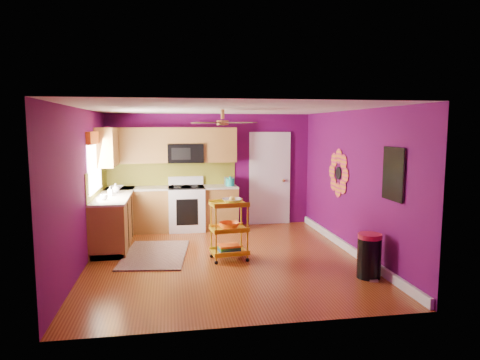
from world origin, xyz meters
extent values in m
plane|color=maroon|center=(0.00, 0.00, 0.00)|extent=(5.00, 5.00, 0.00)
cube|color=#580A4F|center=(0.00, 2.50, 1.25)|extent=(4.50, 0.04, 2.50)
cube|color=#580A4F|center=(0.00, -2.50, 1.25)|extent=(4.50, 0.04, 2.50)
cube|color=#580A4F|center=(-2.25, 0.00, 1.25)|extent=(0.04, 5.00, 2.50)
cube|color=#580A4F|center=(2.25, 0.00, 1.25)|extent=(0.04, 5.00, 2.50)
cube|color=silver|center=(0.00, 0.00, 2.50)|extent=(4.50, 5.00, 0.04)
cube|color=white|center=(2.22, 0.00, 0.07)|extent=(0.05, 4.90, 0.14)
cube|color=brown|center=(-1.95, 1.35, 0.45)|extent=(0.60, 2.30, 0.90)
cube|color=brown|center=(-0.85, 2.20, 0.45)|extent=(2.80, 0.60, 0.90)
cube|color=beige|center=(-1.95, 1.35, 0.92)|extent=(0.63, 2.30, 0.04)
cube|color=beige|center=(-0.85, 2.20, 0.92)|extent=(2.80, 0.63, 0.04)
cube|color=black|center=(-1.95, 1.35, 0.05)|extent=(0.54, 2.30, 0.10)
cube|color=black|center=(-0.85, 2.20, 0.05)|extent=(2.80, 0.54, 0.10)
cube|color=white|center=(-0.55, 2.17, 0.46)|extent=(0.76, 0.66, 0.92)
cube|color=black|center=(-0.55, 2.17, 0.93)|extent=(0.76, 0.62, 0.03)
cube|color=white|center=(-0.55, 2.45, 1.04)|extent=(0.76, 0.06, 0.18)
cube|color=black|center=(-0.55, 1.84, 0.45)|extent=(0.45, 0.02, 0.55)
cube|color=brown|center=(-1.59, 2.33, 1.83)|extent=(1.32, 0.33, 0.75)
cube|color=brown|center=(0.19, 2.33, 1.83)|extent=(0.72, 0.33, 0.75)
cube|color=brown|center=(-0.55, 2.33, 2.03)|extent=(0.76, 0.33, 0.34)
cube|color=brown|center=(-2.08, 1.85, 1.83)|extent=(0.33, 1.30, 0.75)
cube|color=black|center=(-0.55, 2.30, 1.65)|extent=(0.76, 0.38, 0.40)
cube|color=#696817|center=(-0.85, 2.49, 1.20)|extent=(2.80, 0.01, 0.51)
cube|color=#696817|center=(-2.24, 1.35, 1.20)|extent=(0.01, 2.30, 0.51)
cube|color=white|center=(-2.23, 1.05, 1.55)|extent=(0.03, 1.20, 1.00)
cube|color=orange|center=(-2.20, 1.05, 2.02)|extent=(0.08, 1.35, 0.22)
cube|color=white|center=(1.35, 2.48, 1.02)|extent=(0.85, 0.04, 2.05)
cube|color=white|center=(1.35, 2.46, 1.02)|extent=(0.95, 0.02, 2.15)
sphere|color=#BF8C3F|center=(1.67, 2.42, 1.00)|extent=(0.07, 0.07, 0.07)
cylinder|color=black|center=(2.23, 0.60, 1.35)|extent=(0.01, 0.24, 0.24)
cube|color=teal|center=(2.23, -1.40, 1.55)|extent=(0.03, 0.52, 0.72)
cube|color=black|center=(2.21, -1.40, 1.55)|extent=(0.01, 0.56, 0.76)
cylinder|color=#BF8C3F|center=(0.00, 0.20, 2.42)|extent=(0.06, 0.06, 0.16)
cylinder|color=#BF8C3F|center=(0.00, 0.20, 2.28)|extent=(0.20, 0.20, 0.08)
cube|color=#4C2D19|center=(0.27, 0.47, 2.28)|extent=(0.47, 0.47, 0.01)
cube|color=#4C2D19|center=(-0.27, 0.47, 2.28)|extent=(0.47, 0.47, 0.01)
cube|color=#4C2D19|center=(-0.27, -0.07, 2.28)|extent=(0.47, 0.47, 0.01)
cube|color=#4C2D19|center=(0.27, -0.07, 2.28)|extent=(0.47, 0.47, 0.01)
cube|color=black|center=(-1.17, 0.39, 0.01)|extent=(1.24, 1.81, 0.02)
cylinder|color=yellow|center=(-0.18, -0.29, 0.50)|extent=(0.03, 0.03, 0.92)
cylinder|color=yellow|center=(0.35, -0.23, 0.50)|extent=(0.03, 0.03, 0.92)
cylinder|color=yellow|center=(-0.22, 0.07, 0.50)|extent=(0.03, 0.03, 0.92)
cylinder|color=yellow|center=(0.31, 0.14, 0.50)|extent=(0.03, 0.03, 0.92)
sphere|color=black|center=(-0.18, -0.29, 0.03)|extent=(0.06, 0.06, 0.06)
sphere|color=black|center=(0.35, -0.23, 0.03)|extent=(0.06, 0.06, 0.06)
sphere|color=black|center=(-0.22, 0.07, 0.03)|extent=(0.06, 0.06, 0.06)
sphere|color=black|center=(0.31, 0.14, 0.03)|extent=(0.06, 0.06, 0.06)
cube|color=yellow|center=(0.07, -0.08, 0.94)|extent=(0.64, 0.50, 0.03)
cube|color=yellow|center=(0.07, -0.08, 0.52)|extent=(0.64, 0.50, 0.03)
cube|color=yellow|center=(0.07, -0.08, 0.13)|extent=(0.64, 0.50, 0.03)
imported|color=beige|center=(0.12, -0.07, 0.99)|extent=(0.36, 0.36, 0.08)
sphere|color=yellow|center=(0.12, -0.07, 1.02)|extent=(0.11, 0.11, 0.11)
imported|color=orange|center=(0.07, -0.08, 0.59)|extent=(0.37, 0.37, 0.11)
cube|color=navy|center=(0.07, -0.08, 0.17)|extent=(0.37, 0.30, 0.04)
cube|color=#267233|center=(0.07, -0.08, 0.21)|extent=(0.37, 0.30, 0.04)
cube|color=orange|center=(0.07, -0.08, 0.24)|extent=(0.37, 0.30, 0.03)
cylinder|color=black|center=(1.98, -1.26, 0.30)|extent=(0.42, 0.42, 0.59)
cylinder|color=#AA1834|center=(1.98, -1.26, 0.63)|extent=(0.34, 0.34, 0.07)
cube|color=beige|center=(1.98, -1.43, 0.01)|extent=(0.13, 0.09, 0.03)
cylinder|color=#15A495|center=(0.40, 2.16, 1.02)|extent=(0.18, 0.18, 0.16)
sphere|color=#15A495|center=(0.40, 2.16, 1.12)|extent=(0.06, 0.06, 0.06)
cube|color=beige|center=(0.40, 2.32, 1.03)|extent=(0.22, 0.15, 0.18)
imported|color=#EA3F72|center=(-1.99, 1.14, 1.03)|extent=(0.08, 0.08, 0.18)
imported|color=white|center=(-1.93, 1.48, 1.03)|extent=(0.15, 0.15, 0.19)
imported|color=white|center=(-1.97, 2.10, 0.97)|extent=(0.26, 0.26, 0.06)
imported|color=white|center=(-2.03, 0.70, 0.99)|extent=(0.12, 0.12, 0.10)
camera|label=1|loc=(-0.88, -6.95, 2.20)|focal=32.00mm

